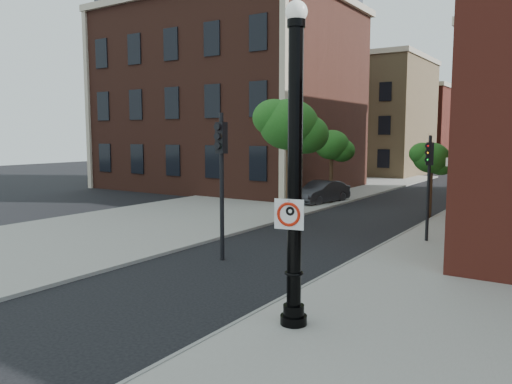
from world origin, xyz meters
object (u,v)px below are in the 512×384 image
Objects in this scene: lamppost at (295,183)px; parked_car at (321,192)px; traffic_signal_right at (429,171)px; traffic_signal_left at (221,162)px; no_parking_sign at (289,214)px.

lamppost is 1.61× the size of parked_car.
parked_car is 12.07m from traffic_signal_right.
parked_car is at bearing 114.36° from lamppost.
parked_car is 0.87× the size of traffic_signal_left.
parked_car is at bearing 101.73° from traffic_signal_left.
traffic_signal_right is (8.60, -8.19, 2.16)m from parked_car.
traffic_signal_left reaches higher than parked_car.
no_parking_sign is (-0.03, -0.18, -0.65)m from lamppost.
traffic_signal_left is (3.43, -14.74, 2.67)m from parked_car.
parked_car is (-8.49, 18.76, -2.54)m from lamppost.
lamppost is at bearing -56.32° from parked_car.
lamppost reaches higher than parked_car.
no_parking_sign is at bearing -41.27° from traffic_signal_left.
traffic_signal_right is at bearing 50.32° from traffic_signal_left.
traffic_signal_right is at bearing 77.44° from no_parking_sign.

